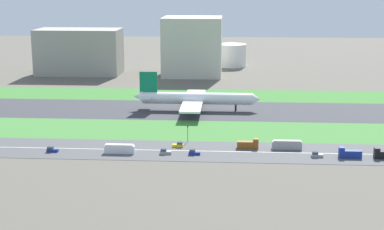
% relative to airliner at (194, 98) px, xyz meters
% --- Properties ---
extents(ground_plane, '(800.00, 800.00, 0.00)m').
position_rel_airliner_xyz_m(ground_plane, '(1.28, -0.00, -6.23)').
color(ground_plane, '#5B564C').
extents(runway, '(280.00, 46.00, 0.10)m').
position_rel_airliner_xyz_m(runway, '(1.28, -0.00, -6.18)').
color(runway, '#38383D').
rests_on(runway, ground_plane).
extents(grass_median_north, '(280.00, 36.00, 0.10)m').
position_rel_airliner_xyz_m(grass_median_north, '(1.28, 41.00, -6.18)').
color(grass_median_north, '#3D7A33').
rests_on(grass_median_north, ground_plane).
extents(grass_median_south, '(280.00, 36.00, 0.10)m').
position_rel_airliner_xyz_m(grass_median_south, '(1.28, -41.00, -6.18)').
color(grass_median_south, '#427F38').
rests_on(grass_median_south, ground_plane).
extents(highway, '(280.00, 28.00, 0.10)m').
position_rel_airliner_xyz_m(highway, '(1.28, -73.00, -6.18)').
color(highway, '#4C4C4F').
rests_on(highway, ground_plane).
extents(highway_centerline, '(266.00, 0.50, 0.01)m').
position_rel_airliner_xyz_m(highway_centerline, '(1.28, -73.00, -6.13)').
color(highway_centerline, silver).
rests_on(highway_centerline, highway).
extents(airliner, '(65.00, 56.00, 19.70)m').
position_rel_airliner_xyz_m(airliner, '(0.00, 0.00, 0.00)').
color(airliner, white).
rests_on(airliner, runway).
extents(car_2, '(4.40, 1.80, 2.00)m').
position_rel_airliner_xyz_m(car_2, '(-1.84, -68.00, -5.31)').
color(car_2, yellow).
rests_on(car_2, highway).
extents(truck_1, '(8.40, 2.50, 4.00)m').
position_rel_airliner_xyz_m(truck_1, '(25.95, -68.00, -4.56)').
color(truck_1, brown).
rests_on(truck_1, highway).
extents(bus_0, '(11.60, 2.50, 3.50)m').
position_rel_airliner_xyz_m(bus_0, '(-23.67, -78.00, -4.41)').
color(bus_0, silver).
rests_on(bus_0, highway).
extents(car_5, '(4.40, 1.80, 2.00)m').
position_rel_airliner_xyz_m(car_5, '(4.98, -78.00, -5.31)').
color(car_5, navy).
rests_on(car_5, highway).
extents(car_4, '(4.40, 1.80, 2.00)m').
position_rel_airliner_xyz_m(car_4, '(-6.07, -78.00, -5.31)').
color(car_4, '#99999E').
rests_on(car_4, highway).
extents(truck_2, '(8.40, 2.50, 4.00)m').
position_rel_airliner_xyz_m(truck_2, '(63.42, -78.00, -4.56)').
color(truck_2, navy).
rests_on(truck_2, highway).
extents(car_1, '(4.40, 1.80, 2.00)m').
position_rel_airliner_xyz_m(car_1, '(-50.25, -78.00, -5.31)').
color(car_1, navy).
rests_on(car_1, highway).
extents(bus_1, '(11.60, 2.50, 3.50)m').
position_rel_airliner_xyz_m(bus_1, '(41.09, -68.00, -4.41)').
color(bus_1, '#99999E').
rests_on(bus_1, highway).
extents(car_0, '(4.40, 1.80, 2.00)m').
position_rel_airliner_xyz_m(car_0, '(51.30, -78.00, -5.31)').
color(car_0, '#99999E').
rests_on(car_0, highway).
extents(traffic_light, '(0.36, 0.50, 7.20)m').
position_rel_airliner_xyz_m(traffic_light, '(1.25, -60.01, -1.94)').
color(traffic_light, '#4C4C51').
rests_on(traffic_light, highway).
extents(terminal_building, '(58.58, 28.97, 31.81)m').
position_rel_airliner_xyz_m(terminal_building, '(-88.72, 114.00, 9.67)').
color(terminal_building, '#9E998E').
rests_on(terminal_building, ground_plane).
extents(hangar_building, '(40.44, 36.87, 40.47)m').
position_rel_airliner_xyz_m(hangar_building, '(-8.45, 114.00, 14.00)').
color(hangar_building, beige).
rests_on(hangar_building, ground_plane).
extents(fuel_tank_west, '(22.04, 22.04, 17.31)m').
position_rel_airliner_xyz_m(fuel_tank_west, '(18.95, 159.00, 2.43)').
color(fuel_tank_west, silver).
rests_on(fuel_tank_west, ground_plane).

